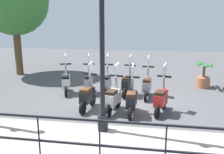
{
  "coord_description": "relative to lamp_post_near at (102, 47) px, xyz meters",
  "views": [
    {
      "loc": [
        -8.12,
        -0.86,
        2.96
      ],
      "look_at": [
        0.2,
        0.5,
        0.9
      ],
      "focal_mm": 40.0,
      "sensor_mm": 36.0,
      "label": 1
    }
  ],
  "objects": [
    {
      "name": "scooter_near_1",
      "position": [
        1.48,
        -0.59,
        -1.77
      ],
      "size": [
        1.23,
        0.44,
        1.54
      ],
      "rotation": [
        0.0,
        0.0,
        0.0
      ],
      "color": "black",
      "rests_on": "ground_plane"
    },
    {
      "name": "scooter_near_3",
      "position": [
        1.68,
        0.83,
        -1.77
      ],
      "size": [
        1.23,
        0.45,
        1.54
      ],
      "rotation": [
        0.0,
        0.0,
        -0.14
      ],
      "color": "black",
      "rests_on": "ground_plane"
    },
    {
      "name": "fence_railing",
      "position": [
        -1.8,
        -0.31,
        -1.36
      ],
      "size": [
        0.04,
        16.03,
        1.07
      ],
      "color": "black",
      "rests_on": "promenade_walkway"
    },
    {
      "name": "scooter_far_4",
      "position": [
        3.24,
        2.11,
        -1.77
      ],
      "size": [
        1.2,
        0.54,
        1.54
      ],
      "rotation": [
        0.0,
        0.0,
        0.29
      ],
      "color": "black",
      "rests_on": "ground_plane"
    },
    {
      "name": "lamp_post_near",
      "position": [
        0.0,
        0.0,
        0.0
      ],
      "size": [
        0.26,
        0.9,
        4.7
      ],
      "color": "black",
      "rests_on": "promenade_walkway"
    },
    {
      "name": "potted_palm",
      "position": [
        5.01,
        -3.34,
        -1.81
      ],
      "size": [
        1.06,
        0.66,
        1.05
      ],
      "color": "#9E5B3D",
      "rests_on": "ground_plane"
    },
    {
      "name": "ground_plane",
      "position": [
        2.4,
        -0.31,
        -2.25
      ],
      "size": [
        28.0,
        28.0,
        0.0
      ],
      "primitive_type": "plane",
      "color": "#4C4C4F"
    },
    {
      "name": "scooter_near_2",
      "position": [
        1.58,
        -0.02,
        -1.77
      ],
      "size": [
        1.22,
        0.49,
        1.54
      ],
      "rotation": [
        0.0,
        0.0,
        -0.21
      ],
      "color": "black",
      "rests_on": "ground_plane"
    },
    {
      "name": "scooter_far_1",
      "position": [
        3.38,
        -0.29,
        -1.77
      ],
      "size": [
        1.22,
        0.48,
        1.54
      ],
      "rotation": [
        0.0,
        0.0,
        -0.19
      ],
      "color": "black",
      "rests_on": "ground_plane"
    },
    {
      "name": "scooter_near_0",
      "position": [
        1.75,
        -1.48,
        -1.77
      ],
      "size": [
        1.2,
        0.53,
        1.54
      ],
      "rotation": [
        0.0,
        0.0,
        -0.28
      ],
      "color": "black",
      "rests_on": "ground_plane"
    },
    {
      "name": "scooter_far_2",
      "position": [
        3.4,
        0.54,
        -1.77
      ],
      "size": [
        1.23,
        0.44,
        1.54
      ],
      "rotation": [
        0.0,
        0.0,
        0.01
      ],
      "color": "black",
      "rests_on": "ground_plane"
    },
    {
      "name": "scooter_far_0",
      "position": [
        3.21,
        -1.01,
        -1.77
      ],
      "size": [
        1.23,
        0.44,
        1.54
      ],
      "rotation": [
        0.0,
        0.0,
        -0.06
      ],
      "color": "black",
      "rests_on": "ground_plane"
    },
    {
      "name": "tree_large",
      "position": [
        6.05,
        5.63,
        1.44
      ],
      "size": [
        3.39,
        3.39,
        5.4
      ],
      "color": "brown",
      "rests_on": "ground_plane"
    },
    {
      "name": "promenade_walkway",
      "position": [
        -0.75,
        -0.31,
        -2.18
      ],
      "size": [
        2.2,
        20.0,
        0.15
      ],
      "color": "#A39E93",
      "rests_on": "ground_plane"
    },
    {
      "name": "scooter_far_3",
      "position": [
        3.38,
        1.24,
        -1.77
      ],
      "size": [
        1.22,
        0.48,
        1.54
      ],
      "rotation": [
        0.0,
        0.0,
        0.19
      ],
      "color": "black",
      "rests_on": "ground_plane"
    }
  ]
}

